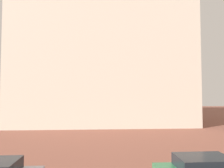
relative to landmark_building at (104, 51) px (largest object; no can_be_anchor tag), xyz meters
The scene contains 1 object.
landmark_building is the anchor object (origin of this frame).
Camera 1 is at (-0.90, -0.19, 4.25)m, focal length 32.98 mm.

